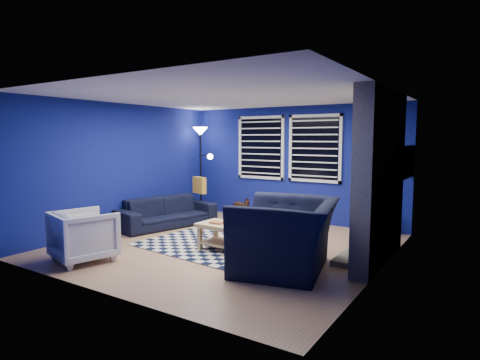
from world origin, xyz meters
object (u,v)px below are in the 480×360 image
(tv, at_px, (406,162))
(floor_lamp, at_px, (201,143))
(sofa, at_px, (167,212))
(rocking_horse, at_px, (240,209))
(armchair_bent, at_px, (84,236))
(cabinet, at_px, (372,221))
(armchair_big, at_px, (286,235))
(coffee_table, at_px, (227,232))

(tv, bearing_deg, floor_lamp, 179.56)
(floor_lamp, bearing_deg, tv, -0.44)
(sofa, relative_size, floor_lamp, 0.99)
(rocking_horse, bearing_deg, sofa, 140.56)
(sofa, distance_m, rocking_horse, 1.52)
(armchair_bent, relative_size, floor_lamp, 0.40)
(tv, relative_size, cabinet, 1.52)
(tv, bearing_deg, sofa, -161.83)
(armchair_big, xyz_separation_m, rocking_horse, (-2.10, 2.10, -0.15))
(coffee_table, height_order, cabinet, cabinet)
(coffee_table, distance_m, cabinet, 3.01)
(cabinet, distance_m, floor_lamp, 4.22)
(tv, xyz_separation_m, sofa, (-4.34, -1.42, -1.10))
(cabinet, height_order, floor_lamp, floor_lamp)
(armchair_bent, bearing_deg, coffee_table, -118.83)
(tv, bearing_deg, armchair_big, -112.55)
(tv, xyz_separation_m, coffee_table, (-2.26, -2.27, -1.08))
(armchair_big, bearing_deg, rocking_horse, -148.17)
(armchair_big, bearing_deg, sofa, -122.36)
(armchair_big, relative_size, coffee_table, 1.56)
(coffee_table, height_order, floor_lamp, floor_lamp)
(armchair_bent, bearing_deg, sofa, -61.12)
(cabinet, bearing_deg, tv, -46.67)
(armchair_bent, height_order, floor_lamp, floor_lamp)
(tv, xyz_separation_m, armchair_big, (-1.06, -2.56, -0.92))
(sofa, relative_size, coffee_table, 2.14)
(cabinet, bearing_deg, coffee_table, -147.64)
(floor_lamp, bearing_deg, rocking_horse, -19.39)
(tv, distance_m, armchair_big, 2.92)
(sofa, xyz_separation_m, cabinet, (3.72, 1.67, -0.05))
(armchair_bent, height_order, coffee_table, armchair_bent)
(sofa, relative_size, armchair_big, 1.37)
(armchair_big, distance_m, armchair_bent, 2.98)
(rocking_horse, height_order, coffee_table, rocking_horse)
(rocking_horse, xyz_separation_m, coffee_table, (0.91, -1.81, -0.01))
(tv, distance_m, sofa, 4.70)
(tv, height_order, rocking_horse, tv)
(sofa, bearing_deg, tv, -56.89)
(sofa, height_order, floor_lamp, floor_lamp)
(floor_lamp, bearing_deg, sofa, -80.83)
(armchair_bent, bearing_deg, cabinet, -112.32)
(tv, relative_size, sofa, 0.49)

